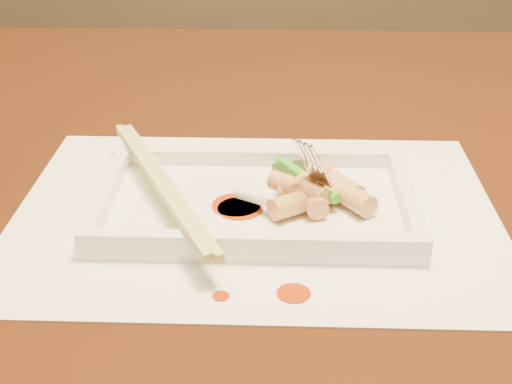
{
  "coord_description": "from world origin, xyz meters",
  "views": [
    {
      "loc": [
        0.09,
        -0.64,
        1.04
      ],
      "look_at": [
        0.07,
        -0.12,
        0.77
      ],
      "focal_mm": 50.0,
      "sensor_mm": 36.0,
      "label": 1
    }
  ],
  "objects_px": {
    "chopstick_a": "(156,182)",
    "fork": "(344,112)",
    "placemat": "(256,212)",
    "plate_base": "(256,207)",
    "table": "(192,239)"
  },
  "relations": [
    {
      "from": "fork",
      "to": "placemat",
      "type": "bearing_deg",
      "value": -165.58
    },
    {
      "from": "chopstick_a",
      "to": "fork",
      "type": "bearing_deg",
      "value": 6.75
    },
    {
      "from": "table",
      "to": "placemat",
      "type": "bearing_deg",
      "value": -58.81
    },
    {
      "from": "placemat",
      "to": "fork",
      "type": "xyz_separation_m",
      "value": [
        0.07,
        0.02,
        0.08
      ]
    },
    {
      "from": "placemat",
      "to": "fork",
      "type": "bearing_deg",
      "value": 14.42
    },
    {
      "from": "table",
      "to": "plate_base",
      "type": "xyz_separation_m",
      "value": [
        0.07,
        -0.12,
        0.11
      ]
    },
    {
      "from": "table",
      "to": "placemat",
      "type": "xyz_separation_m",
      "value": [
        0.07,
        -0.12,
        0.1
      ]
    },
    {
      "from": "table",
      "to": "plate_base",
      "type": "height_order",
      "value": "plate_base"
    },
    {
      "from": "placemat",
      "to": "chopstick_a",
      "type": "distance_m",
      "value": 0.09
    },
    {
      "from": "table",
      "to": "chopstick_a",
      "type": "relative_size",
      "value": 5.65
    },
    {
      "from": "chopstick_a",
      "to": "fork",
      "type": "distance_m",
      "value": 0.16
    },
    {
      "from": "table",
      "to": "fork",
      "type": "xyz_separation_m",
      "value": [
        0.14,
        -0.1,
        0.18
      ]
    },
    {
      "from": "plate_base",
      "to": "fork",
      "type": "bearing_deg",
      "value": 14.42
    },
    {
      "from": "placemat",
      "to": "plate_base",
      "type": "distance_m",
      "value": 0.0
    },
    {
      "from": "plate_base",
      "to": "fork",
      "type": "distance_m",
      "value": 0.11
    }
  ]
}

